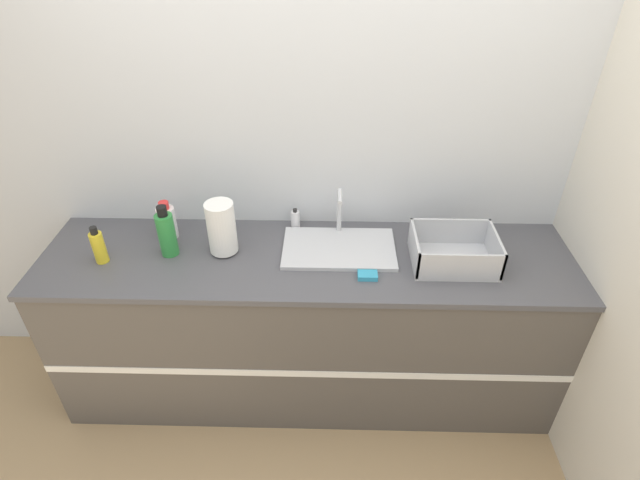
% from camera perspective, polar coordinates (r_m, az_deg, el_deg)
% --- Properties ---
extents(ground_plane, '(12.00, 12.00, 0.00)m').
position_cam_1_polar(ground_plane, '(2.87, -1.45, -20.76)').
color(ground_plane, tan).
extents(wall_back, '(4.97, 0.06, 2.60)m').
position_cam_1_polar(wall_back, '(2.51, -1.18, 9.76)').
color(wall_back, silver).
rests_on(wall_back, ground_plane).
extents(wall_right, '(0.06, 2.63, 2.60)m').
position_cam_1_polar(wall_right, '(2.51, 30.10, 4.76)').
color(wall_right, beige).
rests_on(wall_right, ground_plane).
extents(counter_cabinet, '(2.59, 0.65, 0.93)m').
position_cam_1_polar(counter_cabinet, '(2.71, -1.28, -9.70)').
color(counter_cabinet, '#514C47').
rests_on(counter_cabinet, ground_plane).
extents(sink, '(0.55, 0.34, 0.27)m').
position_cam_1_polar(sink, '(2.45, 2.18, -0.73)').
color(sink, silver).
rests_on(sink, counter_cabinet).
extents(paper_towel_roll, '(0.14, 0.14, 0.27)m').
position_cam_1_polar(paper_towel_roll, '(2.41, -11.18, 1.35)').
color(paper_towel_roll, '#4C4C51').
rests_on(paper_towel_roll, counter_cabinet).
extents(dish_rack, '(0.39, 0.30, 0.15)m').
position_cam_1_polar(dish_rack, '(2.43, 15.02, -1.44)').
color(dish_rack, '#B7BABF').
rests_on(dish_rack, counter_cabinet).
extents(bottle_white_spray, '(0.09, 0.09, 0.20)m').
position_cam_1_polar(bottle_white_spray, '(2.61, -17.07, 2.02)').
color(bottle_white_spray, white).
rests_on(bottle_white_spray, counter_cabinet).
extents(bottle_green, '(0.08, 0.08, 0.27)m').
position_cam_1_polar(bottle_green, '(2.47, -17.13, 0.73)').
color(bottle_green, '#2D8C3D').
rests_on(bottle_green, counter_cabinet).
extents(bottle_yellow, '(0.06, 0.06, 0.19)m').
position_cam_1_polar(bottle_yellow, '(2.55, -23.98, -0.69)').
color(bottle_yellow, yellow).
rests_on(bottle_yellow, counter_cabinet).
extents(soap_dispenser, '(0.05, 0.05, 0.11)m').
position_cam_1_polar(soap_dispenser, '(2.60, -2.84, 2.41)').
color(soap_dispenser, silver).
rests_on(soap_dispenser, counter_cabinet).
extents(sponge, '(0.09, 0.06, 0.02)m').
position_cam_1_polar(sponge, '(2.29, 5.46, -4.06)').
color(sponge, '#3399BF').
rests_on(sponge, counter_cabinet).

